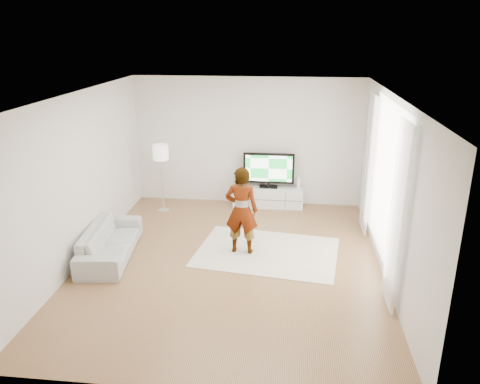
# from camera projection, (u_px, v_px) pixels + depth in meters

# --- Properties ---
(floor) EXTENTS (6.00, 6.00, 0.00)m
(floor) POSITION_uv_depth(u_px,v_px,m) (230.00, 263.00, 7.91)
(floor) COLOR #A7734B
(floor) RESTS_ON ground
(ceiling) EXTENTS (6.00, 6.00, 0.00)m
(ceiling) POSITION_uv_depth(u_px,v_px,m) (229.00, 96.00, 6.99)
(ceiling) COLOR white
(ceiling) RESTS_ON wall_back
(wall_left) EXTENTS (0.02, 6.00, 2.80)m
(wall_left) POSITION_uv_depth(u_px,v_px,m) (80.00, 179.00, 7.71)
(wall_left) COLOR silver
(wall_left) RESTS_ON floor
(wall_right) EXTENTS (0.02, 6.00, 2.80)m
(wall_right) POSITION_uv_depth(u_px,v_px,m) (391.00, 190.00, 7.19)
(wall_right) COLOR silver
(wall_right) RESTS_ON floor
(wall_back) EXTENTS (5.00, 0.02, 2.80)m
(wall_back) POSITION_uv_depth(u_px,v_px,m) (248.00, 142.00, 10.27)
(wall_back) COLOR silver
(wall_back) RESTS_ON floor
(wall_front) EXTENTS (5.00, 0.02, 2.80)m
(wall_front) POSITION_uv_depth(u_px,v_px,m) (190.00, 279.00, 4.64)
(wall_front) COLOR silver
(wall_front) RESTS_ON floor
(window) EXTENTS (0.01, 2.60, 2.50)m
(window) POSITION_uv_depth(u_px,v_px,m) (386.00, 181.00, 7.46)
(window) COLOR white
(window) RESTS_ON wall_right
(curtain_near) EXTENTS (0.04, 0.70, 2.60)m
(curtain_near) POSITION_uv_depth(u_px,v_px,m) (397.00, 217.00, 6.28)
(curtain_near) COLOR white
(curtain_near) RESTS_ON floor
(curtain_far) EXTENTS (0.04, 0.70, 2.60)m
(curtain_far) POSITION_uv_depth(u_px,v_px,m) (368.00, 165.00, 8.72)
(curtain_far) COLOR white
(curtain_far) RESTS_ON floor
(media_console) EXTENTS (1.54, 0.44, 0.43)m
(media_console) POSITION_uv_depth(u_px,v_px,m) (268.00, 197.00, 10.39)
(media_console) COLOR silver
(media_console) RESTS_ON floor
(television) EXTENTS (1.11, 0.22, 0.77)m
(television) POSITION_uv_depth(u_px,v_px,m) (269.00, 169.00, 10.20)
(television) COLOR black
(television) RESTS_ON media_console
(game_console) EXTENTS (0.07, 0.18, 0.23)m
(game_console) POSITION_uv_depth(u_px,v_px,m) (299.00, 184.00, 10.21)
(game_console) COLOR white
(game_console) RESTS_ON media_console
(potted_plant) EXTENTS (0.23, 0.23, 0.34)m
(potted_plant) POSITION_uv_depth(u_px,v_px,m) (239.00, 179.00, 10.33)
(potted_plant) COLOR #3F7238
(potted_plant) RESTS_ON media_console
(rug) EXTENTS (2.64, 2.06, 0.01)m
(rug) POSITION_uv_depth(u_px,v_px,m) (267.00, 252.00, 8.28)
(rug) COLOR white
(rug) RESTS_ON floor
(player) EXTENTS (0.59, 0.40, 1.56)m
(player) POSITION_uv_depth(u_px,v_px,m) (242.00, 210.00, 8.04)
(player) COLOR #334772
(player) RESTS_ON rug
(sofa) EXTENTS (0.94, 1.95, 0.55)m
(sofa) POSITION_uv_depth(u_px,v_px,m) (110.00, 242.00, 8.06)
(sofa) COLOR silver
(sofa) RESTS_ON floor
(floor_lamp) EXTENTS (0.33, 0.33, 1.47)m
(floor_lamp) POSITION_uv_depth(u_px,v_px,m) (161.00, 155.00, 9.77)
(floor_lamp) COLOR silver
(floor_lamp) RESTS_ON floor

